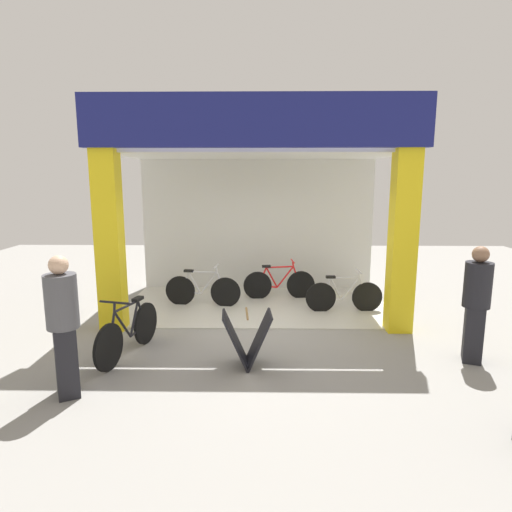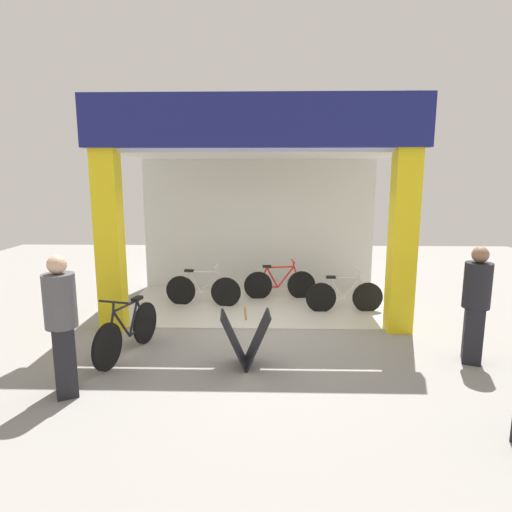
{
  "view_description": "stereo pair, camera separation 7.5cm",
  "coord_description": "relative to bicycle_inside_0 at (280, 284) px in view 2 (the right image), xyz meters",
  "views": [
    {
      "loc": [
        0.12,
        -7.06,
        2.57
      ],
      "look_at": [
        0.0,
        0.71,
        1.15
      ],
      "focal_mm": 30.34,
      "sensor_mm": 36.0,
      "label": 1
    },
    {
      "loc": [
        0.2,
        -7.06,
        2.57
      ],
      "look_at": [
        0.0,
        0.71,
        1.15
      ],
      "focal_mm": 30.34,
      "sensor_mm": 36.0,
      "label": 2
    }
  ],
  "objects": [
    {
      "name": "pedestrian_2",
      "position": [
        -2.67,
        -4.19,
        0.55
      ],
      "size": [
        0.5,
        0.5,
        1.7
      ],
      "color": "black",
      "rests_on": "ground"
    },
    {
      "name": "sandwich_board_sign",
      "position": [
        -0.56,
        -3.34,
        0.05
      ],
      "size": [
        0.71,
        0.54,
        0.77
      ],
      "color": "black",
      "rests_on": "ground"
    },
    {
      "name": "bicycle_parked_0",
      "position": [
        -2.29,
        -3.02,
        0.03
      ],
      "size": [
        0.51,
        1.61,
        0.91
      ],
      "color": "black",
      "rests_on": "ground"
    },
    {
      "name": "bicycle_inside_3",
      "position": [
        1.21,
        -0.89,
        -0.01
      ],
      "size": [
        1.48,
        0.41,
        0.82
      ],
      "color": "black",
      "rests_on": "ground"
    },
    {
      "name": "bicycle_inside_1",
      "position": [
        -1.56,
        -0.55,
        0.0
      ],
      "size": [
        1.53,
        0.42,
        0.85
      ],
      "color": "black",
      "rests_on": "ground"
    },
    {
      "name": "bicycle_inside_0",
      "position": [
        0.0,
        0.0,
        0.0
      ],
      "size": [
        1.53,
        0.42,
        0.84
      ],
      "color": "black",
      "rests_on": "ground"
    },
    {
      "name": "pedestrian_0",
      "position": [
        2.62,
        -3.13,
        0.52
      ],
      "size": [
        0.47,
        0.47,
        1.65
      ],
      "color": "black",
      "rests_on": "ground"
    },
    {
      "name": "shop_facade",
      "position": [
        -0.47,
        -0.46,
        1.71
      ],
      "size": [
        5.45,
        3.16,
        3.84
      ],
      "color": "beige",
      "rests_on": "ground"
    },
    {
      "name": "ground_plane",
      "position": [
        -0.47,
        -1.9,
        -0.34
      ],
      "size": [
        18.5,
        18.5,
        0.0
      ],
      "primitive_type": "plane",
      "color": "gray",
      "rests_on": "ground"
    }
  ]
}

